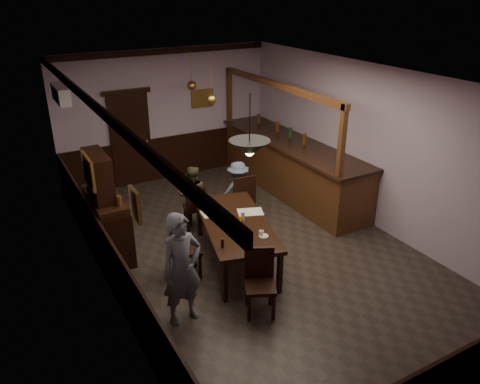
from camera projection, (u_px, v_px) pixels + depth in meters
room at (256, 171)px, 7.55m from camera, size 5.01×8.01×3.01m
dining_table at (235, 225)px, 7.60m from camera, size 1.52×2.38×0.75m
chair_far_left at (195, 206)px, 8.70m from camera, size 0.46×0.46×0.90m
chair_far_right at (242, 197)px, 8.88m from camera, size 0.49×0.49×1.02m
chair_near at (260, 278)px, 6.51m from camera, size 0.55×0.55×0.96m
chair_side at (180, 246)px, 7.26m from camera, size 0.52×0.52×1.01m
person_standing at (182, 269)px, 6.20m from camera, size 0.64×0.47×1.62m
person_seated_left at (192, 195)px, 8.91m from camera, size 0.70×0.64×1.17m
person_seated_right at (238, 190)px, 9.12m from camera, size 0.82×0.55×1.17m
newspaper_left at (214, 213)px, 7.85m from camera, size 0.45×0.34×0.01m
newspaper_right at (250, 212)px, 7.88m from camera, size 0.50×0.43×0.01m
napkin at (239, 229)px, 7.34m from camera, size 0.18×0.18×0.00m
saucer at (264, 236)px, 7.13m from camera, size 0.15×0.15×0.01m
coffee_cup at (261, 233)px, 7.13m from camera, size 0.10×0.10×0.07m
pastry_plate at (238, 237)px, 7.10m from camera, size 0.22×0.22×0.01m
pastry_ring_a at (239, 235)px, 7.10m from camera, size 0.13×0.13×0.04m
pastry_ring_b at (245, 233)px, 7.14m from camera, size 0.13×0.13×0.04m
soda_can at (240, 220)px, 7.48m from camera, size 0.07×0.07×0.12m
beer_glass at (218, 215)px, 7.55m from camera, size 0.06×0.06×0.20m
water_glass at (243, 216)px, 7.58m from camera, size 0.06×0.06×0.15m
pepper_mill at (222, 243)px, 6.80m from camera, size 0.04×0.04×0.14m
sideboard at (106, 215)px, 7.83m from camera, size 0.49×1.38×1.83m
bar_counter at (290, 165)px, 10.26m from camera, size 1.02×4.41×2.47m
door_back at (131, 141)px, 10.48m from camera, size 0.90×0.06×2.10m
ac_unit at (61, 94)px, 8.41m from camera, size 0.20×0.85×0.30m
picture_left_small at (135, 205)px, 4.92m from camera, size 0.04×0.28×0.36m
picture_left_large at (89, 171)px, 7.01m from camera, size 0.04×0.62×0.48m
picture_back at (202, 98)px, 10.98m from camera, size 0.55×0.04×0.42m
pendant_iron at (250, 148)px, 6.25m from camera, size 0.56×0.56×0.85m
pendant_brass_mid at (211, 99)px, 8.72m from camera, size 0.20×0.20×0.81m
pendant_brass_far at (192, 86)px, 9.88m from camera, size 0.20×0.20×0.81m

